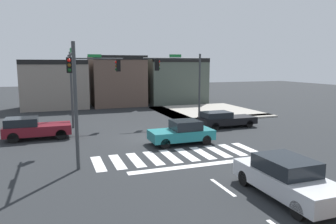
{
  "coord_description": "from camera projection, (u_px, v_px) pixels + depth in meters",
  "views": [
    {
      "loc": [
        -6.46,
        -20.63,
        5.12
      ],
      "look_at": [
        0.94,
        -0.13,
        1.82
      ],
      "focal_mm": 33.83,
      "sensor_mm": 36.0,
      "label": 1
    }
  ],
  "objects": [
    {
      "name": "traffic_signal_northeast",
      "position": [
        181.0,
        75.0,
        28.0
      ],
      "size": [
        5.37,
        0.32,
        6.04
      ],
      "rotation": [
        0.0,
        0.0,
        3.14
      ],
      "color": "#383A3D",
      "rests_on": "ground_plane"
    },
    {
      "name": "car_maroon",
      "position": [
        34.0,
        128.0,
        21.77
      ],
      "size": [
        4.36,
        1.91,
        1.52
      ],
      "color": "maroon",
      "rests_on": "ground_plane"
    },
    {
      "name": "car_black",
      "position": [
        225.0,
        119.0,
        25.9
      ],
      "size": [
        4.62,
        1.82,
        1.31
      ],
      "color": "black",
      "rests_on": "ground_plane"
    },
    {
      "name": "curb_corner_northeast",
      "position": [
        204.0,
        112.0,
        33.72
      ],
      "size": [
        10.0,
        10.6,
        0.15
      ],
      "color": "#9E998E",
      "rests_on": "ground_plane"
    },
    {
      "name": "traffic_signal_northwest",
      "position": [
        91.0,
        77.0,
        25.61
      ],
      "size": [
        4.29,
        0.32,
        6.08
      ],
      "color": "#383A3D",
      "rests_on": "ground_plane"
    },
    {
      "name": "bike_detector_marking",
      "position": [
        249.0,
        174.0,
        14.92
      ],
      "size": [
        1.02,
        1.02,
        0.01
      ],
      "color": "yellow",
      "rests_on": "ground_plane"
    },
    {
      "name": "traffic_signal_southwest",
      "position": [
        72.0,
        81.0,
        16.86
      ],
      "size": [
        0.32,
        5.66,
        6.18
      ],
      "rotation": [
        0.0,
        0.0,
        1.57
      ],
      "color": "#383A3D",
      "rests_on": "ground_plane"
    },
    {
      "name": "car_silver",
      "position": [
        287.0,
        178.0,
        12.22
      ],
      "size": [
        1.91,
        4.69,
        1.56
      ],
      "rotation": [
        0.0,
        0.0,
        1.57
      ],
      "color": "#B7BABF",
      "rests_on": "ground_plane"
    },
    {
      "name": "lane_markings",
      "position": [
        299.0,
        218.0,
        10.63
      ],
      "size": [
        6.8,
        24.25,
        0.01
      ],
      "color": "white",
      "rests_on": "ground_plane"
    },
    {
      "name": "car_teal",
      "position": [
        182.0,
        132.0,
        20.53
      ],
      "size": [
        4.11,
        1.86,
        1.51
      ],
      "rotation": [
        0.0,
        0.0,
        3.14
      ],
      "color": "#196B70",
      "rests_on": "ground_plane"
    },
    {
      "name": "storefront_row",
      "position": [
        122.0,
        81.0,
        40.05
      ],
      "size": [
        22.44,
        7.03,
        6.15
      ],
      "color": "gray",
      "rests_on": "ground_plane"
    },
    {
      "name": "crosswalk_near",
      "position": [
        179.0,
        155.0,
        17.93
      ],
      "size": [
        9.53,
        2.7,
        0.01
      ],
      "color": "silver",
      "rests_on": "ground_plane"
    },
    {
      "name": "ground_plane",
      "position": [
        155.0,
        138.0,
        22.12
      ],
      "size": [
        120.0,
        120.0,
        0.0
      ],
      "primitive_type": "plane",
      "color": "#232628"
    }
  ]
}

